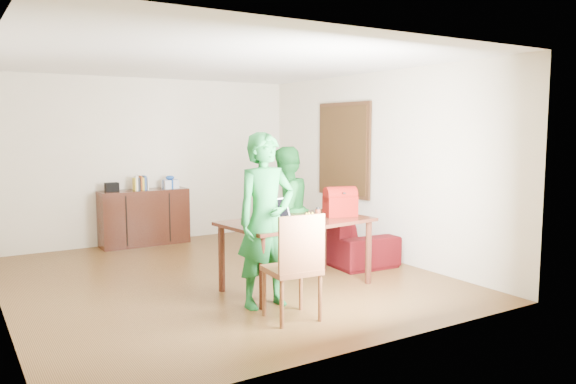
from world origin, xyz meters
TOP-DOWN VIEW (x-y plane):
  - room at (0.01, 0.13)m, footprint 5.20×5.70m
  - table at (0.58, -0.87)m, footprint 1.84×1.16m
  - chair at (-0.06, -1.79)m, footprint 0.52×0.50m
  - person_near at (-0.07, -1.28)m, footprint 0.68×0.45m
  - person_far at (0.85, -0.15)m, footprint 0.98×0.89m
  - laptop at (0.41, -0.90)m, footprint 0.40×0.31m
  - bananas at (0.51, -1.26)m, footprint 0.18×0.15m
  - bottle at (0.65, -1.20)m, footprint 0.07×0.07m
  - red_bag at (1.19, -0.90)m, footprint 0.43×0.31m
  - sofa at (1.95, 0.27)m, footprint 0.99×2.21m

SIDE VIEW (x-z plane):
  - chair at x=-0.06m, z-range -0.22..0.85m
  - sofa at x=1.95m, z-range 0.00..0.63m
  - table at x=0.58m, z-range 0.30..1.12m
  - person_far at x=0.85m, z-range 0.00..1.65m
  - bananas at x=0.51m, z-range 0.82..0.87m
  - laptop at x=0.41m, z-range 0.73..0.99m
  - bottle at x=0.65m, z-range 0.82..1.00m
  - person_near at x=-0.07m, z-range 0.00..1.85m
  - red_bag at x=1.19m, z-range 0.82..1.10m
  - room at x=0.01m, z-range -0.14..2.76m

